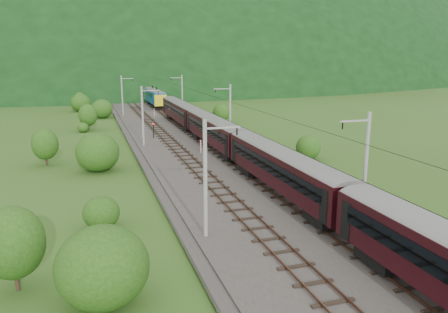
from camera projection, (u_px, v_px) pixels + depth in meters
name	position (u px, v px, depth m)	size (l,w,h in m)	color
ground	(288.00, 229.00, 31.66)	(600.00, 600.00, 0.00)	#334D18
railbed	(241.00, 188.00, 40.91)	(14.00, 220.00, 0.30)	#38332D
track_left	(217.00, 188.00, 40.15)	(2.40, 220.00, 0.27)	brown
track_right	(265.00, 184.00, 41.57)	(2.40, 220.00, 0.27)	brown
catenary_left	(143.00, 115.00, 58.53)	(2.54, 192.28, 8.00)	gray
catenary_right	(230.00, 111.00, 62.15)	(2.54, 192.28, 8.00)	gray
overhead_wires	(242.00, 114.00, 39.33)	(4.83, 198.00, 0.03)	black
mountain_main	(106.00, 75.00, 272.96)	(504.00, 360.00, 244.00)	black
train	(242.00, 141.00, 46.92)	(2.76, 130.91, 4.79)	black
hazard_post_near	(154.00, 113.00, 86.65)	(0.18, 0.18, 1.67)	red
hazard_post_far	(201.00, 146.00, 54.94)	(0.17, 0.17, 1.63)	red
signal	(153.00, 129.00, 64.43)	(0.25, 0.25, 2.25)	black
vegetation_left	(86.00, 147.00, 49.92)	(11.35, 142.21, 4.73)	#1E4412
vegetation_right	(341.00, 161.00, 46.09)	(5.19, 91.94, 3.06)	#1E4412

